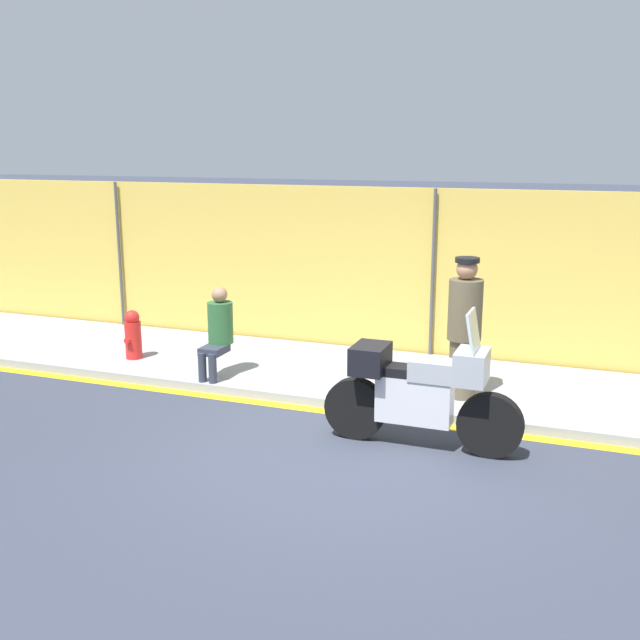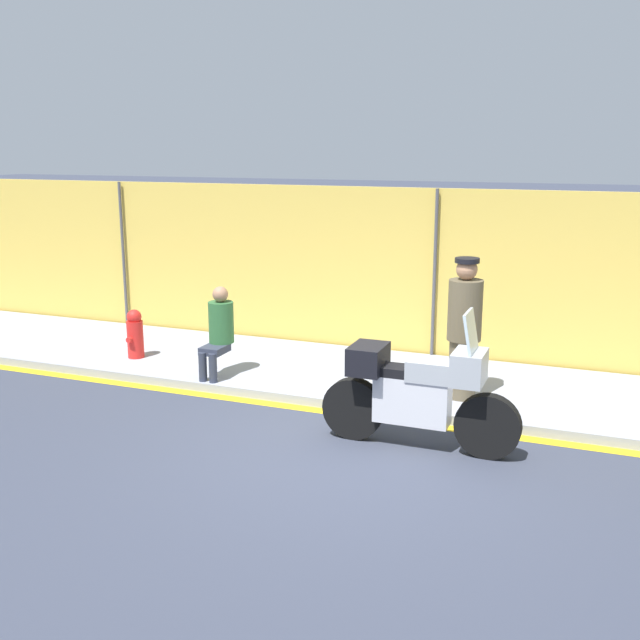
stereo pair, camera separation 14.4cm
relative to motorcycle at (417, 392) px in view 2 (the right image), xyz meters
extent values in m
plane|color=#333847|center=(-0.59, -0.47, -0.63)|extent=(120.00, 120.00, 0.00)
cube|color=#8E93A3|center=(-0.59, 2.00, -0.57)|extent=(40.41, 2.49, 0.12)
cube|color=gold|center=(-0.59, 0.67, -0.63)|extent=(40.41, 0.18, 0.01)
cube|color=gold|center=(-0.59, 3.34, 0.66)|extent=(38.38, 0.08, 2.58)
cylinder|color=#4C4C51|center=(-6.02, 3.24, 0.66)|extent=(0.05, 0.05, 2.58)
cylinder|color=#4C4C51|center=(-0.59, 3.24, 0.66)|extent=(0.05, 0.05, 2.58)
cylinder|color=black|center=(0.75, 0.00, -0.29)|extent=(0.69, 0.14, 0.69)
cylinder|color=black|center=(-0.71, 0.00, -0.29)|extent=(0.69, 0.14, 0.69)
cube|color=silver|center=(-0.05, 0.00, -0.10)|extent=(0.81, 0.28, 0.51)
cube|color=#999EA3|center=(0.15, 0.00, 0.25)|extent=(0.52, 0.31, 0.22)
cube|color=black|center=(-0.14, 0.00, 0.21)|extent=(0.60, 0.28, 0.10)
cube|color=#999EA3|center=(0.53, 0.00, 0.33)|extent=(0.32, 0.48, 0.34)
cube|color=silver|center=(0.53, 0.00, 0.71)|extent=(0.11, 0.42, 0.42)
cube|color=black|center=(-0.55, 0.00, 0.31)|extent=(0.36, 0.51, 0.30)
cylinder|color=brown|center=(0.20, 1.46, -0.14)|extent=(0.34, 0.34, 0.74)
cylinder|color=brown|center=(0.20, 1.46, 0.60)|extent=(0.41, 0.41, 0.74)
sphere|color=#A37556|center=(0.20, 1.46, 1.10)|extent=(0.26, 0.26, 0.26)
cylinder|color=black|center=(0.20, 1.46, 1.21)|extent=(0.30, 0.30, 0.06)
cylinder|color=#2D3342|center=(-3.12, 0.86, -0.31)|extent=(0.11, 0.11, 0.39)
cylinder|color=#2D3342|center=(-2.97, 0.86, -0.31)|extent=(0.11, 0.11, 0.39)
cube|color=#2D3342|center=(-3.04, 1.06, -0.11)|extent=(0.29, 0.39, 0.10)
cylinder|color=#2D6033|center=(-3.04, 1.26, 0.22)|extent=(0.34, 0.34, 0.56)
sphere|color=#A37556|center=(-3.04, 1.26, 0.60)|extent=(0.21, 0.21, 0.21)
cylinder|color=red|center=(-4.62, 1.50, -0.23)|extent=(0.24, 0.24, 0.55)
sphere|color=red|center=(-4.62, 1.50, 0.11)|extent=(0.21, 0.21, 0.21)
cylinder|color=red|center=(-4.62, 1.37, -0.21)|extent=(0.08, 0.10, 0.08)
camera|label=1|loc=(1.67, -7.46, 2.55)|focal=42.00mm
camera|label=2|loc=(1.80, -7.41, 2.55)|focal=42.00mm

